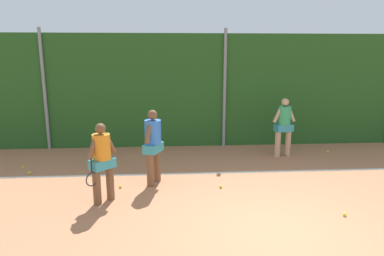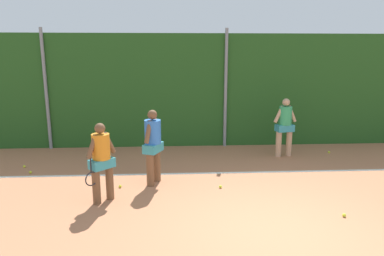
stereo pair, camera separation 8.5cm
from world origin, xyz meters
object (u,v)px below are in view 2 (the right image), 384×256
at_px(player_foreground_near, 101,159).
at_px(tennis_ball_5, 24,166).
at_px(player_midcourt, 153,143).
at_px(tennis_ball_2, 344,215).
at_px(tennis_ball_0, 329,152).
at_px(tennis_ball_4, 220,187).
at_px(player_backcourt_far, 285,124).
at_px(tennis_ball_3, 120,186).
at_px(tennis_ball_1, 30,172).

bearing_deg(player_foreground_near, tennis_ball_5, -87.30).
bearing_deg(player_midcourt, tennis_ball_2, -93.70).
height_order(tennis_ball_0, tennis_ball_4, same).
relative_size(player_foreground_near, player_backcourt_far, 0.96).
height_order(tennis_ball_0, tennis_ball_5, same).
relative_size(tennis_ball_0, tennis_ball_2, 1.00).
relative_size(tennis_ball_0, tennis_ball_3, 1.00).
relative_size(tennis_ball_0, tennis_ball_5, 1.00).
distance_m(player_foreground_near, tennis_ball_0, 6.91).
relative_size(player_midcourt, player_backcourt_far, 1.01).
distance_m(player_midcourt, tennis_ball_4, 1.80).
bearing_deg(tennis_ball_3, tennis_ball_0, 22.10).
distance_m(tennis_ball_0, tennis_ball_5, 8.65).
bearing_deg(tennis_ball_4, tennis_ball_5, 161.22).
bearing_deg(tennis_ball_1, player_backcourt_far, 9.45).
relative_size(tennis_ball_2, tennis_ball_4, 1.00).
distance_m(player_backcourt_far, tennis_ball_0, 1.74).
bearing_deg(player_foreground_near, tennis_ball_0, 161.71).
bearing_deg(tennis_ball_0, tennis_ball_5, -174.36).
bearing_deg(tennis_ball_0, tennis_ball_3, -157.90).
distance_m(player_backcourt_far, tennis_ball_3, 5.02).
xyz_separation_m(player_midcourt, tennis_ball_1, (-3.13, 0.83, -0.93)).
xyz_separation_m(player_foreground_near, player_backcourt_far, (4.64, 2.92, 0.05)).
xyz_separation_m(tennis_ball_0, tennis_ball_1, (-8.26, -1.32, 0.00)).
distance_m(player_backcourt_far, tennis_ball_4, 3.33).
height_order(player_foreground_near, tennis_ball_5, player_foreground_near).
xyz_separation_m(tennis_ball_1, tennis_ball_4, (4.62, -1.22, 0.00)).
relative_size(tennis_ball_0, tennis_ball_4, 1.00).
bearing_deg(player_foreground_near, player_midcourt, 179.31).
xyz_separation_m(tennis_ball_1, tennis_ball_2, (6.70, -2.73, 0.00)).
bearing_deg(tennis_ball_3, tennis_ball_2, -20.99).
bearing_deg(tennis_ball_1, player_foreground_near, -39.59).
distance_m(tennis_ball_0, tennis_ball_3, 6.35).
xyz_separation_m(player_midcourt, tennis_ball_0, (5.14, 2.15, -0.93)).
xyz_separation_m(player_backcourt_far, tennis_ball_1, (-6.79, -1.13, -0.92)).
bearing_deg(tennis_ball_1, player_midcourt, -14.91).
height_order(tennis_ball_0, tennis_ball_2, same).
bearing_deg(player_midcourt, player_backcourt_far, -37.67).
bearing_deg(tennis_ball_0, tennis_ball_1, -170.92).
bearing_deg(player_backcourt_far, player_foreground_near, 21.85).
height_order(tennis_ball_2, tennis_ball_4, same).
distance_m(player_backcourt_far, tennis_ball_2, 3.97).
distance_m(player_foreground_near, tennis_ball_2, 4.72).
xyz_separation_m(player_backcourt_far, tennis_ball_2, (-0.09, -3.86, -0.92)).
height_order(player_backcourt_far, tennis_ball_0, player_backcourt_far).
xyz_separation_m(player_backcourt_far, tennis_ball_0, (1.47, 0.19, -0.92)).
bearing_deg(player_foreground_near, tennis_ball_4, 147.72).
height_order(player_backcourt_far, tennis_ball_2, player_backcourt_far).
xyz_separation_m(tennis_ball_1, tennis_ball_5, (-0.34, 0.47, 0.00)).
height_order(tennis_ball_2, tennis_ball_5, same).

